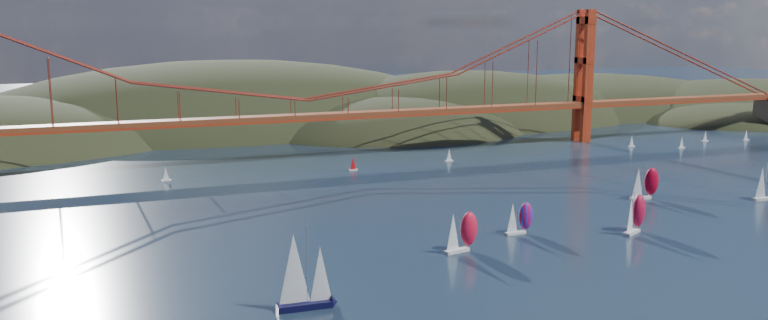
{
  "coord_description": "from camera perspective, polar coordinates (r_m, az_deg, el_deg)",
  "views": [
    {
      "loc": [
        -70.69,
        -83.7,
        49.67
      ],
      "look_at": [
        -4.13,
        90.0,
        15.42
      ],
      "focal_mm": 35.0,
      "sensor_mm": 36.0,
      "label": 1
    }
  ],
  "objects": [
    {
      "name": "racer_rwb",
      "position": [
        181.16,
        10.24,
        -4.33
      ],
      "size": [
        7.53,
        3.21,
        8.57
      ],
      "rotation": [
        0.0,
        0.0,
        0.08
      ],
      "color": "silver",
      "rests_on": "ground"
    },
    {
      "name": "distant_boat_6",
      "position": [
        344.43,
        23.29,
        1.69
      ],
      "size": [
        3.0,
        2.0,
        4.7
      ],
      "color": "silver",
      "rests_on": "ground"
    },
    {
      "name": "bridge",
      "position": [
        273.13,
        -6.34,
        6.71
      ],
      "size": [
        552.0,
        12.0,
        55.0
      ],
      "color": "brown",
      "rests_on": "ground"
    },
    {
      "name": "sloop_navy",
      "position": [
        132.76,
        -6.27,
        -8.49
      ],
      "size": [
        9.91,
        5.69,
        15.31
      ],
      "rotation": [
        0.0,
        0.0,
        -0.04
      ],
      "color": "black",
      "rests_on": "ground"
    },
    {
      "name": "racer_0",
      "position": [
        165.41,
        5.86,
        -5.41
      ],
      "size": [
        8.83,
        4.77,
        9.9
      ],
      "rotation": [
        0.0,
        0.0,
        0.22
      ],
      "color": "silver",
      "rests_on": "ground"
    },
    {
      "name": "racer_1",
      "position": [
        188.7,
        18.55,
        -3.87
      ],
      "size": [
        9.06,
        6.79,
        10.22
      ],
      "rotation": [
        0.0,
        0.0,
        0.49
      ],
      "color": "silver",
      "rests_on": "ground"
    },
    {
      "name": "distant_boat_5",
      "position": [
        322.38,
        21.74,
        1.25
      ],
      "size": [
        3.0,
        2.0,
        4.7
      ],
      "color": "silver",
      "rests_on": "ground"
    },
    {
      "name": "distant_boat_9",
      "position": [
        254.64,
        -2.37,
        -0.27
      ],
      "size": [
        3.0,
        2.0,
        4.7
      ],
      "color": "silver",
      "rests_on": "ground"
    },
    {
      "name": "racer_3",
      "position": [
        225.42,
        19.22,
        -1.64
      ],
      "size": [
        8.88,
        3.69,
        10.15
      ],
      "rotation": [
        0.0,
        0.0,
        -0.05
      ],
      "color": "white",
      "rests_on": "ground"
    },
    {
      "name": "distant_boat_8",
      "position": [
        271.96,
        4.99,
        0.38
      ],
      "size": [
        3.0,
        2.0,
        4.7
      ],
      "color": "silver",
      "rests_on": "ground"
    },
    {
      "name": "distant_boat_3",
      "position": [
        247.06,
        -16.29,
        -1.02
      ],
      "size": [
        3.0,
        2.0,
        4.7
      ],
      "color": "silver",
      "rests_on": "ground"
    },
    {
      "name": "distant_boat_4",
      "position": [
        318.87,
        18.35,
        1.37
      ],
      "size": [
        3.0,
        2.0,
        4.7
      ],
      "color": "silver",
      "rests_on": "ground"
    },
    {
      "name": "distant_boat_7",
      "position": [
        354.99,
        25.88,
        1.73
      ],
      "size": [
        3.0,
        2.0,
        4.7
      ],
      "color": "silver",
      "rests_on": "ground"
    },
    {
      "name": "headlands",
      "position": [
        385.06,
        -3.21,
        1.13
      ],
      "size": [
        725.0,
        225.0,
        96.0
      ],
      "color": "black",
      "rests_on": "ground"
    },
    {
      "name": "racer_2",
      "position": [
        238.22,
        27.21,
        -1.55
      ],
      "size": [
        9.25,
        3.87,
        10.55
      ],
      "rotation": [
        0.0,
        0.0,
        -0.06
      ],
      "color": "silver",
      "rests_on": "ground"
    }
  ]
}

